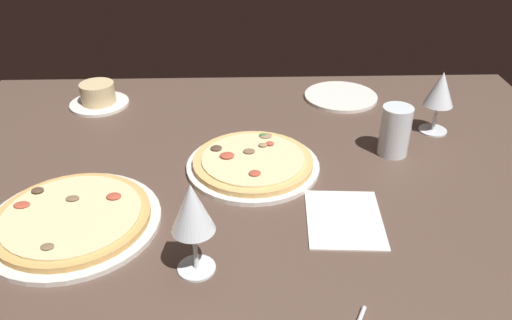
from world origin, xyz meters
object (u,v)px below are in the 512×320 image
pizza_main (253,163)px  water_glass (395,134)px  wine_glass_near (440,91)px  side_plate (341,97)px  pizza_side (73,219)px  wine_glass_far (192,211)px  paper_menu (344,219)px  ramekin_on_saucer (98,96)px

pizza_main → water_glass: bearing=9.7°
wine_glass_near → side_plate: (-19.14, 20.06, -10.04)cm
pizza_side → side_plate: pizza_side is taller
pizza_side → wine_glass_far: wine_glass_far is taller
paper_menu → water_glass: bearing=61.6°
wine_glass_far → side_plate: size_ratio=0.84×
pizza_main → pizza_side: size_ratio=0.89×
pizza_main → side_plate: pizza_main is taller
pizza_main → ramekin_on_saucer: bearing=140.7°
wine_glass_far → wine_glass_near: bearing=40.7°
wine_glass_far → paper_menu: wine_glass_far is taller
paper_menu → wine_glass_near: bearing=54.6°
side_plate → ramekin_on_saucer: bearing=-177.8°
pizza_main → wine_glass_near: 47.91cm
paper_menu → wine_glass_far: bearing=-151.3°
wine_glass_near → water_glass: bearing=-141.1°
water_glass → paper_menu: water_glass is taller
wine_glass_far → side_plate: 76.35cm
pizza_side → water_glass: size_ratio=2.81×
ramekin_on_saucer → wine_glass_near: wine_glass_near is taller
wine_glass_near → paper_menu: wine_glass_near is taller
pizza_side → wine_glass_near: bearing=23.8°
ramekin_on_saucer → side_plate: ramekin_on_saucer is taller
wine_glass_far → wine_glass_near: size_ratio=1.09×
water_glass → ramekin_on_saucer: bearing=158.9°
ramekin_on_saucer → paper_menu: size_ratio=0.88×
pizza_side → wine_glass_far: (23.42, -12.46, 10.59)cm
ramekin_on_saucer → side_plate: bearing=2.2°
pizza_side → side_plate: 79.92cm
water_glass → side_plate: water_glass is taller
pizza_main → ramekin_on_saucer: size_ratio=1.84×
water_glass → paper_menu: 28.78cm
wine_glass_far → paper_menu: size_ratio=0.94×
side_plate → wine_glass_far: bearing=-117.8°
ramekin_on_saucer → water_glass: size_ratio=1.37×
pizza_main → wine_glass_far: wine_glass_far is taller
wine_glass_far → water_glass: size_ratio=1.47×
wine_glass_far → side_plate: (35.19, 66.80, -11.34)cm
wine_glass_near → water_glass: 17.28cm
water_glass → side_plate: (-6.43, 30.32, -4.41)cm
pizza_side → wine_glass_far: bearing=-28.0°
water_glass → side_plate: 31.31cm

